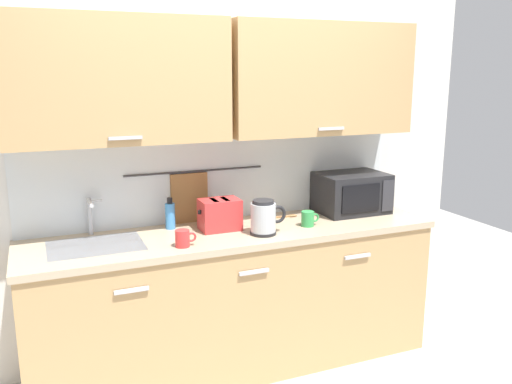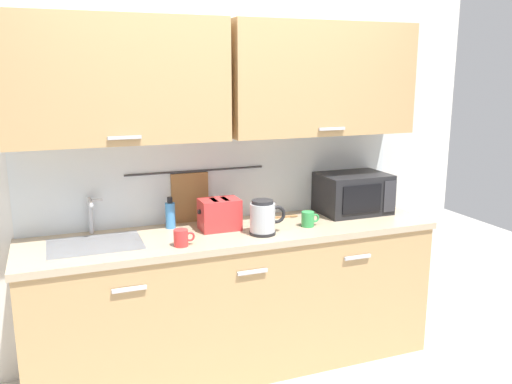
# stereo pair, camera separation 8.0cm
# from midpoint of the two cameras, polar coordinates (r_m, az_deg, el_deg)

# --- Properties ---
(counter_unit) EXTENTS (2.53, 0.64, 0.90)m
(counter_unit) POSITION_cam_midpoint_polar(r_m,az_deg,el_deg) (3.45, -3.05, -11.15)
(counter_unit) COLOR tan
(counter_unit) RESTS_ON ground
(back_wall_assembly) EXTENTS (3.70, 0.41, 2.50)m
(back_wall_assembly) POSITION_cam_midpoint_polar(r_m,az_deg,el_deg) (3.40, -4.42, 7.11)
(back_wall_assembly) COLOR silver
(back_wall_assembly) RESTS_ON ground
(sink_faucet) EXTENTS (0.09, 0.17, 0.22)m
(sink_faucet) POSITION_cam_midpoint_polar(r_m,az_deg,el_deg) (3.31, -17.81, -2.01)
(sink_faucet) COLOR #B2B5BA
(sink_faucet) RESTS_ON counter_unit
(microwave) EXTENTS (0.46, 0.35, 0.27)m
(microwave) POSITION_cam_midpoint_polar(r_m,az_deg,el_deg) (3.74, 9.47, -0.08)
(microwave) COLOR black
(microwave) RESTS_ON counter_unit
(electric_kettle) EXTENTS (0.23, 0.16, 0.21)m
(electric_kettle) POSITION_cam_midpoint_polar(r_m,az_deg,el_deg) (3.19, 0.13, -2.73)
(electric_kettle) COLOR black
(electric_kettle) RESTS_ON counter_unit
(dish_soap_bottle) EXTENTS (0.06, 0.06, 0.20)m
(dish_soap_bottle) POSITION_cam_midpoint_polar(r_m,az_deg,el_deg) (3.35, -9.76, -2.43)
(dish_soap_bottle) COLOR #3F8CD8
(dish_soap_bottle) RESTS_ON counter_unit
(mug_near_sink) EXTENTS (0.12, 0.08, 0.09)m
(mug_near_sink) POSITION_cam_midpoint_polar(r_m,az_deg,el_deg) (3.01, -8.51, -4.89)
(mug_near_sink) COLOR red
(mug_near_sink) RESTS_ON counter_unit
(toaster) EXTENTS (0.26, 0.17, 0.19)m
(toaster) POSITION_cam_midpoint_polar(r_m,az_deg,el_deg) (3.29, -4.56, -2.38)
(toaster) COLOR red
(toaster) RESTS_ON counter_unit
(mug_by_kettle) EXTENTS (0.12, 0.08, 0.09)m
(mug_by_kettle) POSITION_cam_midpoint_polar(r_m,az_deg,el_deg) (3.38, 4.87, -2.84)
(mug_by_kettle) COLOR green
(mug_by_kettle) RESTS_ON counter_unit
(wooden_spoon) EXTENTS (0.28, 0.04, 0.01)m
(wooden_spoon) POSITION_cam_midpoint_polar(r_m,az_deg,el_deg) (3.58, 2.20, -2.63)
(wooden_spoon) COLOR #9E7042
(wooden_spoon) RESTS_ON counter_unit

